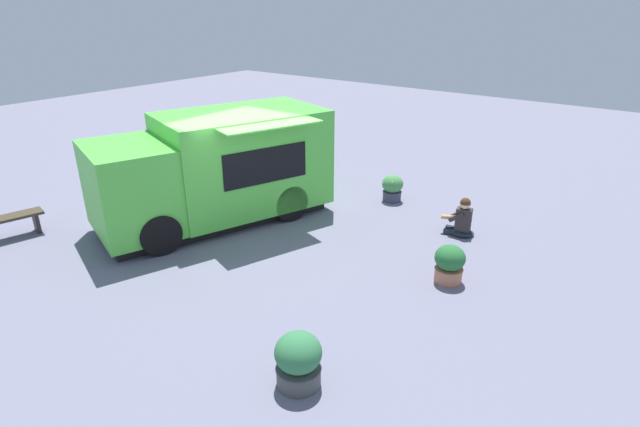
{
  "coord_description": "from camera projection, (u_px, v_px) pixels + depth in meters",
  "views": [
    {
      "loc": [
        -7.4,
        7.27,
        4.78
      ],
      "look_at": [
        -1.65,
        -0.34,
        0.72
      ],
      "focal_mm": 28.23,
      "sensor_mm": 36.0,
      "label": 1
    }
  ],
  "objects": [
    {
      "name": "ground_plane",
      "position": [
        253.0,
        230.0,
        11.31
      ],
      "size": [
        40.0,
        40.0,
        0.0
      ],
      "primitive_type": "plane",
      "color": "slate"
    },
    {
      "name": "food_truck",
      "position": [
        217.0,
        171.0,
        11.45
      ],
      "size": [
        4.05,
        5.63,
        2.46
      ],
      "color": "#55CB42",
      "rests_on": "ground_plane"
    },
    {
      "name": "person_customer",
      "position": [
        462.0,
        220.0,
        10.97
      ],
      "size": [
        0.78,
        0.53,
        0.87
      ],
      "color": "#1C272F",
      "rests_on": "ground_plane"
    },
    {
      "name": "planter_flowering_near",
      "position": [
        298.0,
        360.0,
        6.64
      ],
      "size": [
        0.63,
        0.63,
        0.78
      ],
      "color": "#494C49",
      "rests_on": "ground_plane"
    },
    {
      "name": "planter_flowering_far",
      "position": [
        392.0,
        187.0,
        12.86
      ],
      "size": [
        0.54,
        0.54,
        0.68
      ],
      "color": "#443F57",
      "rests_on": "ground_plane"
    },
    {
      "name": "planter_flowering_side",
      "position": [
        449.0,
        263.0,
        9.13
      ],
      "size": [
        0.56,
        0.56,
        0.72
      ],
      "color": "#B47356",
      "rests_on": "ground_plane"
    },
    {
      "name": "plaza_bench",
      "position": [
        1.0,
        224.0,
        10.72
      ],
      "size": [
        0.74,
        1.7,
        0.5
      ],
      "color": "#3F3525",
      "rests_on": "ground_plane"
    }
  ]
}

